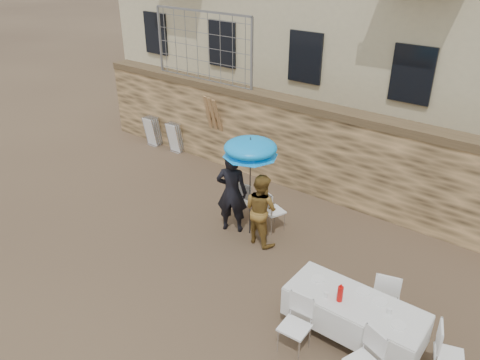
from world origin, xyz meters
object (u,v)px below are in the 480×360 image
Objects in this scene: woman_dress at (261,209)px; table_chair_side at (449,355)px; banquet_table at (355,303)px; couple_chair_left at (247,200)px; chair_stack_right at (177,136)px; table_chair_back at (386,293)px; chair_stack_left at (156,130)px; table_chair_front_left at (295,326)px; couple_chair_right at (274,210)px; umbrella at (250,151)px; man_suit at (232,192)px; soda_bottle at (340,294)px.

table_chair_side is at bearing 171.99° from woman_dress.
couple_chair_left is at bearing 151.65° from banquet_table.
chair_stack_right is at bearing -17.85° from woman_dress.
chair_stack_right is at bearing 49.93° from table_chair_side.
table_chair_back is at bearing 159.45° from couple_chair_left.
woman_dress is 2.95m from table_chair_back.
table_chair_front_left is at bearing -29.67° from chair_stack_left.
chair_stack_right is (-8.75, 3.51, -0.02)m from table_chair_side.
table_chair_back is at bearing -18.39° from chair_stack_left.
couple_chair_right is 0.46× the size of banquet_table.
chair_stack_left is at bearing -34.56° from table_chair_back.
banquet_table is 8.19m from chair_stack_right.
table_chair_back is (3.24, -0.61, -1.46)m from umbrella.
woman_dress is at bearing -26.15° from table_chair_back.
couple_chair_left is 3.92m from banquet_table.
couple_chair_right is at bearing 48.79° from table_chair_side.
umbrella is 4.86m from table_chair_side.
umbrella is 2.23× the size of chair_stack_left.
table_chair_front_left is at bearing 119.36° from man_suit.
man_suit is 6.98× the size of soda_bottle.
umbrella reaches higher than table_chair_side.
banquet_table is 0.30m from soda_bottle.
umbrella is 2.14× the size of table_chair_back.
table_chair_back is at bearing -178.45° from couple_chair_right.
couple_chair_left is at bearing 134.50° from table_chair_front_left.
chair_stack_left is (-5.56, 2.30, -0.31)m from woman_dress.
couple_chair_right is at bearing 141.71° from soda_bottle.
couple_chair_left and table_chair_back have the same top height.
woman_dress is at bearing -26.29° from chair_stack_right.
couple_chair_right is 3.13m from table_chair_back.
table_chair_back is 8.06m from chair_stack_right.
chair_stack_left is at bearing 3.70° from couple_chair_right.
man_suit reaches higher than table_chair_back.
table_chair_side is (4.09, -1.21, -0.29)m from woman_dress.
chair_stack_left is (-4.81, 2.30, -0.45)m from man_suit.
umbrella reaches higher than table_chair_back.
man_suit is 3.69m from banquet_table.
table_chair_front_left reaches higher than chair_stack_right.
couple_chair_left is 3.86m from table_chair_front_left.
man_suit is 1.89× the size of couple_chair_left.
woman_dress reaches higher than soda_bottle.
table_chair_front_left is 2.17m from table_chair_side.
soda_bottle is (3.24, -1.46, -0.00)m from man_suit.
table_chair_side is at bearing 155.70° from couple_chair_left.
woman_dress is 0.74× the size of banquet_table.
woman_dress is 1.61× the size of couple_chair_left.
woman_dress is 1.68× the size of chair_stack_left.
umbrella is 3.57m from banquet_table.
couple_chair_left is at bearing -24.13° from chair_stack_right.
soda_bottle is at bearing 163.04° from couple_chair_right.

